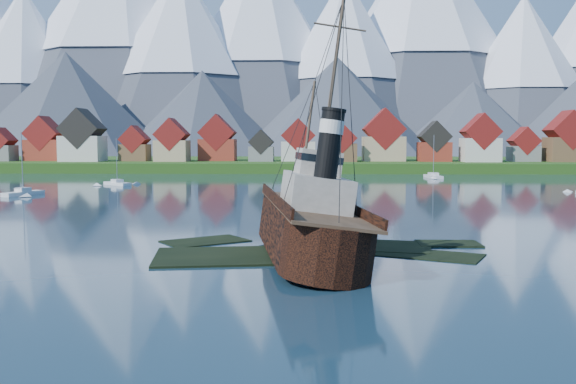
{
  "coord_description": "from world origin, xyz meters",
  "views": [
    {
      "loc": [
        1.32,
        -57.26,
        10.24
      ],
      "look_at": [
        -0.7,
        6.0,
        5.0
      ],
      "focal_mm": 40.0,
      "sensor_mm": 36.0,
      "label": 1
    }
  ],
  "objects_px": {
    "sailboat_b": "(23,194)",
    "sailboat_e": "(433,177)",
    "tugboat_wreck": "(305,221)",
    "sailboat_c": "(117,184)"
  },
  "relations": [
    {
      "from": "sailboat_e",
      "to": "sailboat_c",
      "type": "bearing_deg",
      "value": -164.2
    },
    {
      "from": "sailboat_b",
      "to": "sailboat_c",
      "type": "height_order",
      "value": "sailboat_b"
    },
    {
      "from": "tugboat_wreck",
      "to": "sailboat_c",
      "type": "bearing_deg",
      "value": 108.21
    },
    {
      "from": "tugboat_wreck",
      "to": "sailboat_b",
      "type": "distance_m",
      "value": 77.42
    },
    {
      "from": "sailboat_b",
      "to": "sailboat_c",
      "type": "xyz_separation_m",
      "value": [
        9.36,
        26.34,
        -0.04
      ]
    },
    {
      "from": "tugboat_wreck",
      "to": "sailboat_e",
      "type": "relative_size",
      "value": 2.48
    },
    {
      "from": "sailboat_b",
      "to": "tugboat_wreck",
      "type": "bearing_deg",
      "value": -24.84
    },
    {
      "from": "tugboat_wreck",
      "to": "sailboat_b",
      "type": "bearing_deg",
      "value": 123.34
    },
    {
      "from": "sailboat_b",
      "to": "sailboat_c",
      "type": "bearing_deg",
      "value": 93.77
    },
    {
      "from": "sailboat_b",
      "to": "sailboat_e",
      "type": "distance_m",
      "value": 101.22
    }
  ]
}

